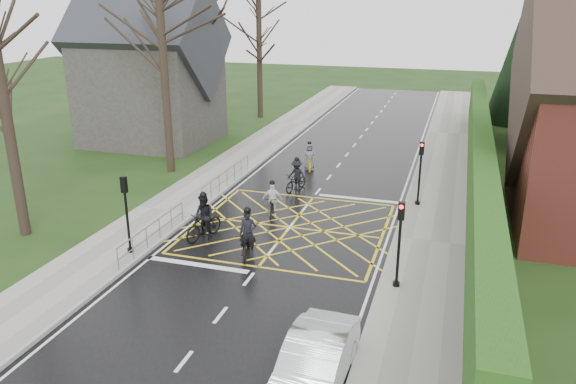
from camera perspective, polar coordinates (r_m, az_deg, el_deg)
The scene contains 23 objects.
ground at distance 24.54m, azimuth 0.18°, elevation -3.61°, with size 120.00×120.00×0.00m, color black.
road at distance 24.53m, azimuth 0.18°, elevation -3.60°, with size 9.00×80.00×0.01m, color black.
sidewalk_right at distance 23.61m, azimuth 14.30°, elevation -5.00°, with size 3.00×80.00×0.15m, color gray.
sidewalk_left at distance 26.75m, azimuth -12.21°, elevation -1.91°, with size 3.00×80.00×0.15m, color gray.
stone_wall at distance 29.13m, azimuth 18.52°, elevation -0.16°, with size 0.50×38.00×0.70m, color slate.
hedge at distance 28.63m, azimuth 18.89°, elevation 3.15°, with size 0.90×38.00×2.80m, color #0F380F.
conifer at distance 48.02m, azimuth 22.60°, elevation 12.38°, with size 4.60×4.60×10.00m.
church at distance 39.47m, azimuth -13.96°, elevation 11.98°, with size 8.80×7.80×11.00m.
tree_front at distance 24.75m, azimuth -27.19°, elevation 10.07°, with size 7.56×7.56×9.36m.
tree_near at distance 31.77m, azimuth -12.76°, elevation 15.87°, with size 9.24×9.24×11.44m.
tree_mid at distance 39.32m, azimuth -8.20°, elevation 17.74°, with size 10.08×10.08×12.48m.
tree_far at distance 46.50m, azimuth -2.97°, elevation 16.31°, with size 8.40×8.40×10.40m.
railing_south at distance 23.06m, azimuth -13.57°, elevation -3.62°, with size 0.05×5.04×1.03m.
railing_north at distance 29.32m, azimuth -6.24°, elevation 1.77°, with size 0.05×6.04×1.03m.
traffic_light_ne at distance 27.04m, azimuth 13.24°, elevation 1.80°, with size 0.24×0.31×3.21m.
traffic_light_se at distance 19.17m, azimuth 11.20°, elevation -5.36°, with size 0.24×0.31×3.21m.
traffic_light_sw at distance 22.19m, azimuth -16.03°, elevation -2.31°, with size 0.24×0.31×3.21m.
cyclist_rear at distance 21.74m, azimuth -4.15°, elevation -4.91°, with size 1.25×2.18×2.01m.
cyclist_back at distance 23.43m, azimuth -8.53°, elevation -2.93°, with size 1.20×2.11×2.04m.
cyclist_mid at distance 29.00m, azimuth 0.87°, elevation 1.40°, with size 1.18×1.93×1.78m.
cyclist_front at distance 25.57m, azimuth -1.65°, elevation -1.13°, with size 0.98×1.77×1.71m.
cyclist_lead at distance 32.51m, azimuth 2.15°, elevation 3.26°, with size 1.20×1.85×1.70m.
car at distance 14.87m, azimuth 2.67°, elevation -17.09°, with size 1.51×4.34×1.43m, color silver.
Camera 1 is at (6.60, -21.63, 9.51)m, focal length 35.00 mm.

